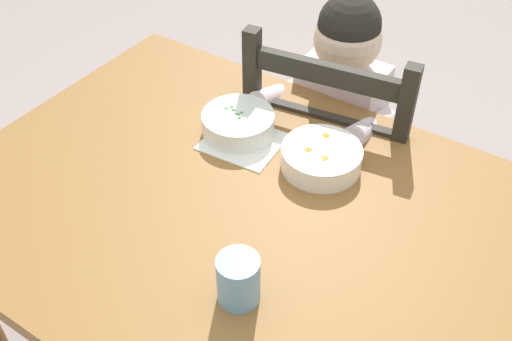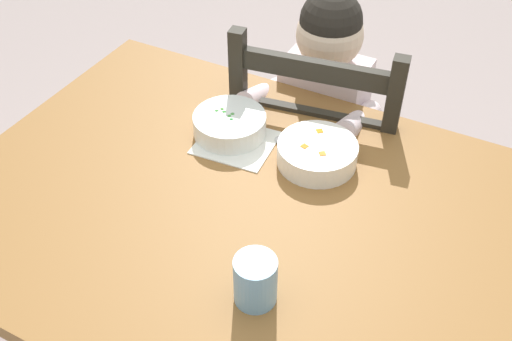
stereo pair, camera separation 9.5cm
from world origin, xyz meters
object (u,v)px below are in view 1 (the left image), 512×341
object	(u,v)px
dining_chair	(333,165)
drinking_cup	(238,280)
dining_table	(252,242)
bowl_of_peas	(238,123)
spoon	(299,144)
bowl_of_carrots	(321,157)
child_figure	(335,113)

from	to	relation	value
dining_chair	drinking_cup	size ratio (longest dim) A/B	9.36
dining_table	bowl_of_peas	bearing A→B (deg)	131.03
bowl_of_peas	dining_table	bearing A→B (deg)	-48.97
spoon	bowl_of_carrots	bearing A→B (deg)	-25.48
drinking_cup	spoon	bearing A→B (deg)	106.23
dining_table	child_figure	xyz separation A→B (m)	(-0.06, 0.49, 0.02)
dining_table	bowl_of_peas	size ratio (longest dim) A/B	7.63
bowl_of_peas	drinking_cup	world-z (taller)	drinking_cup
bowl_of_peas	bowl_of_carrots	world-z (taller)	bowl_of_peas
dining_chair	bowl_of_carrots	world-z (taller)	dining_chair
dining_table	bowl_of_peas	distance (m)	0.29
bowl_of_carrots	spoon	world-z (taller)	bowl_of_carrots
child_figure	bowl_of_carrots	distance (m)	0.33
dining_table	spoon	world-z (taller)	spoon
child_figure	drinking_cup	xyz separation A→B (m)	(0.16, -0.68, 0.13)
spoon	drinking_cup	xyz separation A→B (m)	(0.12, -0.42, 0.04)
dining_table	bowl_of_carrots	distance (m)	0.24
bowl_of_carrots	bowl_of_peas	bearing A→B (deg)	179.99
child_figure	bowl_of_peas	size ratio (longest dim) A/B	5.67
dining_table	bowl_of_carrots	xyz separation A→B (m)	(0.05, 0.19, 0.13)
bowl_of_carrots	dining_table	bearing A→B (deg)	-104.78
dining_chair	bowl_of_peas	size ratio (longest dim) A/B	5.36
child_figure	bowl_of_carrots	world-z (taller)	child_figure
child_figure	spoon	world-z (taller)	child_figure
dining_table	spoon	distance (m)	0.25
bowl_of_carrots	spoon	bearing A→B (deg)	154.52
dining_table	child_figure	world-z (taller)	child_figure
child_figure	spoon	bearing A→B (deg)	-82.23
dining_table	spoon	size ratio (longest dim) A/B	9.34
bowl_of_peas	drinking_cup	distance (m)	0.47
spoon	drinking_cup	size ratio (longest dim) A/B	1.43
bowl_of_carrots	spoon	distance (m)	0.09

